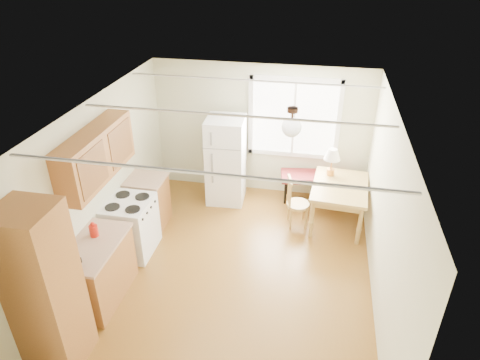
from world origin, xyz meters
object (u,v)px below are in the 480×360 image
(bench, at_px, (316,177))
(chair, at_px, (293,199))
(refrigerator, at_px, (226,160))
(dining_table, at_px, (340,190))

(bench, bearing_deg, chair, -120.79)
(refrigerator, bearing_deg, bench, 4.46)
(refrigerator, height_order, bench, refrigerator)
(refrigerator, height_order, chair, refrigerator)
(bench, xyz_separation_m, chair, (-0.34, -0.83, -0.01))
(refrigerator, distance_m, dining_table, 2.11)
(bench, xyz_separation_m, dining_table, (0.41, -0.62, 0.13))
(refrigerator, xyz_separation_m, chair, (1.31, -0.61, -0.31))
(bench, height_order, chair, chair)
(bench, bearing_deg, dining_table, -64.65)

